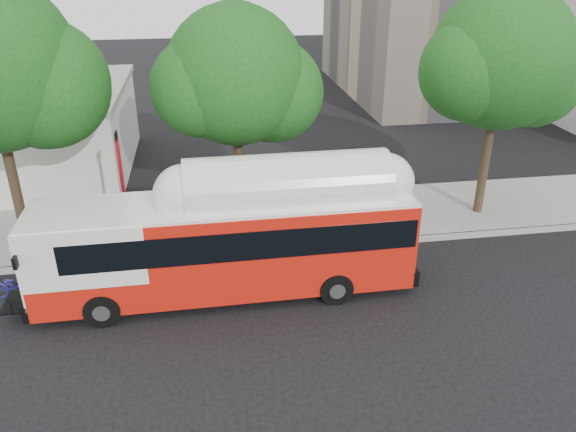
# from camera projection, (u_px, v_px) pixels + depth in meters

# --- Properties ---
(ground) EXTENTS (120.00, 120.00, 0.00)m
(ground) POSITION_uv_depth(u_px,v_px,m) (289.00, 313.00, 17.39)
(ground) COLOR black
(ground) RESTS_ON ground
(sidewalk) EXTENTS (60.00, 5.00, 0.15)m
(sidewalk) POSITION_uv_depth(u_px,v_px,m) (264.00, 220.00, 23.15)
(sidewalk) COLOR gray
(sidewalk) RESTS_ON ground
(curb_strip) EXTENTS (60.00, 0.30, 0.15)m
(curb_strip) POSITION_uv_depth(u_px,v_px,m) (273.00, 250.00, 20.83)
(curb_strip) COLOR gray
(curb_strip) RESTS_ON ground
(red_curb_segment) EXTENTS (10.00, 0.32, 0.16)m
(red_curb_segment) POSITION_uv_depth(u_px,v_px,m) (191.00, 256.00, 20.40)
(red_curb_segment) COLOR maroon
(red_curb_segment) RESTS_ON ground
(street_tree_left) EXTENTS (6.67, 5.80, 9.74)m
(street_tree_left) POSITION_uv_depth(u_px,v_px,m) (5.00, 70.00, 18.28)
(street_tree_left) COLOR #2D2116
(street_tree_left) RESTS_ON ground
(street_tree_mid) EXTENTS (5.75, 5.00, 8.62)m
(street_tree_mid) POSITION_uv_depth(u_px,v_px,m) (246.00, 80.00, 20.15)
(street_tree_mid) COLOR #2D2116
(street_tree_mid) RESTS_ON ground
(street_tree_right) EXTENTS (6.21, 5.40, 9.18)m
(street_tree_right) POSITION_uv_depth(u_px,v_px,m) (511.00, 63.00, 21.24)
(street_tree_right) COLOR #2D2116
(street_tree_right) RESTS_ON ground
(transit_bus) EXTENTS (12.65, 2.80, 3.73)m
(transit_bus) POSITION_uv_depth(u_px,v_px,m) (229.00, 245.00, 17.69)
(transit_bus) COLOR red
(transit_bus) RESTS_ON ground
(signal_pole) EXTENTS (0.13, 0.44, 4.64)m
(signal_pole) POSITION_uv_depth(u_px,v_px,m) (124.00, 194.00, 19.77)
(signal_pole) COLOR #AB121E
(signal_pole) RESTS_ON ground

